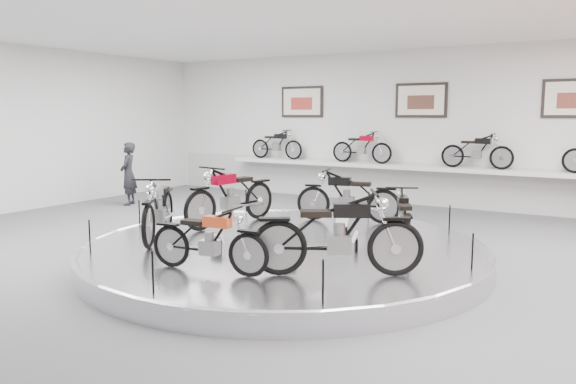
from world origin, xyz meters
The scene contains 20 objects.
floor centered at (0.00, 0.00, 0.00)m, with size 16.00×16.00×0.00m, color #555558.
ceiling centered at (0.00, 0.00, 4.00)m, with size 16.00×16.00×0.00m, color white.
wall_back centered at (0.00, 7.00, 2.00)m, with size 16.00×16.00×0.00m, color silver.
dado_band centered at (0.00, 6.98, 0.55)m, with size 15.68×0.04×1.10m, color #BCBCBA.
display_platform centered at (0.00, 0.30, 0.15)m, with size 6.40×6.40×0.30m, color silver.
platform_rim centered at (0.00, 0.30, 0.27)m, with size 6.40×6.40×0.10m, color #B2B2BA.
shelf centered at (0.00, 6.70, 1.00)m, with size 11.00×0.55×0.10m, color silver.
poster_left centered at (-3.50, 6.96, 2.70)m, with size 1.35×0.06×0.88m, color white.
poster_center centered at (0.00, 6.96, 2.70)m, with size 1.35×0.06×0.88m, color white.
poster_right centered at (3.50, 6.96, 2.70)m, with size 1.35×0.06×0.88m, color white.
shelf_bike_a centered at (-4.20, 6.70, 1.42)m, with size 1.22×0.42×0.73m, color black, non-canonical shape.
shelf_bike_b centered at (-1.50, 6.70, 1.42)m, with size 1.22×0.42×0.73m, color maroon, non-canonical shape.
shelf_bike_c centered at (1.50, 6.70, 1.42)m, with size 1.22×0.42×0.73m, color black, non-canonical shape.
bike_a centered at (1.69, 1.11, 0.74)m, with size 1.51×0.53×0.89m, color black, non-canonical shape.
bike_b centered at (0.10, 2.45, 0.80)m, with size 1.70×0.60×1.00m, color black, non-canonical shape.
bike_c centered at (-1.64, 1.09, 0.86)m, with size 1.90×0.67×1.12m, color maroon, non-canonical shape.
bike_d centered at (-1.96, -0.48, 0.83)m, with size 1.79×0.63×1.05m, color #BAB8BE, non-canonical shape.
bike_e centered at (0.03, -1.62, 0.74)m, with size 1.48×0.52×0.87m, color #D1481D, non-canonical shape.
bike_f centered at (1.54, -0.91, 0.85)m, with size 1.86×0.66×1.09m, color black, non-canonical shape.
visitor centered at (-6.44, 3.05, 0.82)m, with size 0.60×0.39×1.63m, color black.
Camera 1 is at (4.61, -7.17, 2.35)m, focal length 35.00 mm.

